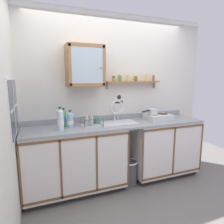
{
  "coord_description": "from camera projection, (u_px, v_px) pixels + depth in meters",
  "views": [
    {
      "loc": [
        -1.12,
        -2.22,
        1.62
      ],
      "look_at": [
        -0.06,
        0.54,
        1.11
      ],
      "focal_mm": 31.56,
      "sensor_mm": 36.0,
      "label": 1
    }
  ],
  "objects": [
    {
      "name": "bottle_water_blue_0",
      "position": [
        70.0,
        120.0,
        2.68
      ],
      "size": [
        0.08,
        0.08,
        0.24
      ],
      "color": "#8CB7E0",
      "rests_on": "countertop"
    },
    {
      "name": "backsplash",
      "position": [
        112.0,
        117.0,
        3.19
      ],
      "size": [
        2.71,
        0.02,
        0.08
      ],
      "primitive_type": "cube",
      "color": "gray",
      "rests_on": "countertop"
    },
    {
      "name": "floor",
      "position": [
        130.0,
        197.0,
        2.71
      ],
      "size": [
        5.75,
        5.75,
        0.0
      ],
      "primitive_type": "plane",
      "color": "slate",
      "rests_on": "ground"
    },
    {
      "name": "lower_cabinet_run_right",
      "position": [
        162.0,
        148.0,
        3.31
      ],
      "size": [
        1.12,
        0.6,
        0.92
      ],
      "color": "black",
      "rests_on": "ground"
    },
    {
      "name": "bottle_soda_green_2",
      "position": [
        64.0,
        118.0,
        2.73
      ],
      "size": [
        0.07,
        0.07,
        0.26
      ],
      "color": "#4CB266",
      "rests_on": "countertop"
    },
    {
      "name": "sink",
      "position": [
        118.0,
        123.0,
        2.98
      ],
      "size": [
        0.56,
        0.41,
        0.44
      ],
      "color": "silver",
      "rests_on": "countertop"
    },
    {
      "name": "lower_cabinet_run",
      "position": [
        75.0,
        161.0,
        2.79
      ],
      "size": [
        1.41,
        0.6,
        0.92
      ],
      "color": "black",
      "rests_on": "ground"
    },
    {
      "name": "dish_rack",
      "position": [
        91.0,
        124.0,
        2.78
      ],
      "size": [
        0.29,
        0.25,
        0.17
      ],
      "color": "#B2B2B7",
      "rests_on": "countertop"
    },
    {
      "name": "back_wall",
      "position": [
        111.0,
        98.0,
        3.17
      ],
      "size": [
        3.35,
        0.07,
        2.6
      ],
      "color": "silver",
      "rests_on": "ground"
    },
    {
      "name": "warning_sign",
      "position": [
        119.0,
        99.0,
        3.19
      ],
      "size": [
        0.16,
        0.01,
        0.23
      ],
      "color": "silver"
    },
    {
      "name": "hot_plate_stove",
      "position": [
        158.0,
        117.0,
        3.22
      ],
      "size": [
        0.41,
        0.33,
        0.09
      ],
      "color": "silver",
      "rests_on": "countertop"
    },
    {
      "name": "mug",
      "position": [
        97.0,
        121.0,
        2.9
      ],
      "size": [
        0.12,
        0.08,
        0.09
      ],
      "color": "#337259",
      "rests_on": "countertop"
    },
    {
      "name": "bottle_water_clear_1",
      "position": [
        60.0,
        120.0,
        2.52
      ],
      "size": [
        0.08,
        0.08,
        0.31
      ],
      "color": "silver",
      "rests_on": "countertop"
    },
    {
      "name": "wall_cabinet",
      "position": [
        85.0,
        66.0,
        2.77
      ],
      "size": [
        0.53,
        0.31,
        0.58
      ],
      "color": "#996B42"
    },
    {
      "name": "countertop",
      "position": [
        118.0,
        124.0,
        2.94
      ],
      "size": [
        2.71,
        0.62,
        0.03
      ],
      "primitive_type": "cube",
      "color": "gray",
      "rests_on": "lower_cabinet_run"
    },
    {
      "name": "trash_bin",
      "position": [
        129.0,
        172.0,
        3.03
      ],
      "size": [
        0.27,
        0.27,
        0.38
      ],
      "color": "#4C4C51",
      "rests_on": "ground"
    },
    {
      "name": "window",
      "position": [
        13.0,
        107.0,
        2.17
      ],
      "size": [
        0.03,
        0.77,
        0.65
      ],
      "color": "#262D38"
    },
    {
      "name": "side_wall_left",
      "position": [
        4.0,
        114.0,
        1.77
      ],
      "size": [
        0.05,
        3.52,
        2.6
      ],
      "primitive_type": "cube",
      "color": "silver",
      "rests_on": "ground"
    },
    {
      "name": "saucepan",
      "position": [
        152.0,
        111.0,
        3.18
      ],
      "size": [
        0.34,
        0.2,
        0.09
      ],
      "color": "silver",
      "rests_on": "hot_plate_stove"
    },
    {
      "name": "spice_shelf",
      "position": [
        133.0,
        81.0,
        3.16
      ],
      "size": [
        0.92,
        0.14,
        0.23
      ],
      "color": "#996B42"
    }
  ]
}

